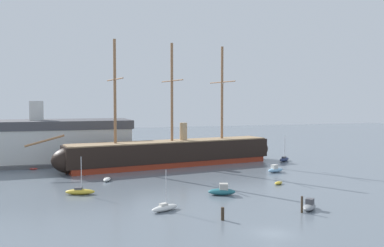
{
  "coord_description": "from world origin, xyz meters",
  "views": [
    {
      "loc": [
        -23.5,
        -40.98,
        15.06
      ],
      "look_at": [
        1.66,
        33.91,
        10.95
      ],
      "focal_mm": 38.51,
      "sensor_mm": 36.0,
      "label": 1
    }
  ],
  "objects_px": {
    "dockside_warehouse_left": "(23,142)",
    "seagull_in_flight": "(223,83)",
    "dinghy_alongside_bow": "(107,179)",
    "sailboat_mid_left": "(80,191)",
    "mooring_piling_left_pair": "(223,214)",
    "mooring_piling_nearest": "(302,204)",
    "motorboat_near_centre": "(222,191)",
    "tall_ship": "(172,153)",
    "motorboat_alongside_stern": "(275,170)",
    "dinghy_mid_right": "(278,183)",
    "sailboat_far_right": "(284,159)",
    "motorboat_foreground_right": "(309,206)",
    "dinghy_far_left": "(34,169)",
    "motorboat_distant_centre": "(155,156)",
    "sailboat_foreground_left": "(165,207)"
  },
  "relations": [
    {
      "from": "dockside_warehouse_left",
      "to": "seagull_in_flight",
      "type": "height_order",
      "value": "seagull_in_flight"
    },
    {
      "from": "dinghy_mid_right",
      "to": "motorboat_alongside_stern",
      "type": "height_order",
      "value": "motorboat_alongside_stern"
    },
    {
      "from": "sailboat_mid_left",
      "to": "seagull_in_flight",
      "type": "xyz_separation_m",
      "value": [
        19.48,
        -13.65,
        17.27
      ]
    },
    {
      "from": "motorboat_foreground_right",
      "to": "seagull_in_flight",
      "type": "distance_m",
      "value": 21.14
    },
    {
      "from": "mooring_piling_nearest",
      "to": "tall_ship",
      "type": "bearing_deg",
      "value": 96.85
    },
    {
      "from": "mooring_piling_nearest",
      "to": "mooring_piling_left_pair",
      "type": "xyz_separation_m",
      "value": [
        -11.62,
        0.15,
        -0.31
      ]
    },
    {
      "from": "dinghy_alongside_bow",
      "to": "seagull_in_flight",
      "type": "xyz_separation_m",
      "value": [
        13.9,
        -23.78,
        17.45
      ]
    },
    {
      "from": "mooring_piling_left_pair",
      "to": "sailboat_mid_left",
      "type": "bearing_deg",
      "value": 128.08
    },
    {
      "from": "motorboat_foreground_right",
      "to": "motorboat_distant_centre",
      "type": "relative_size",
      "value": 0.81
    },
    {
      "from": "dinghy_far_left",
      "to": "mooring_piling_nearest",
      "type": "height_order",
      "value": "mooring_piling_nearest"
    },
    {
      "from": "motorboat_foreground_right",
      "to": "dinghy_far_left",
      "type": "distance_m",
      "value": 61.95
    },
    {
      "from": "sailboat_foreground_left",
      "to": "tall_ship",
      "type": "bearing_deg",
      "value": 72.77
    },
    {
      "from": "motorboat_alongside_stern",
      "to": "mooring_piling_left_pair",
      "type": "distance_m",
      "value": 38.52
    },
    {
      "from": "tall_ship",
      "to": "dockside_warehouse_left",
      "type": "distance_m",
      "value": 36.78
    },
    {
      "from": "motorboat_near_centre",
      "to": "tall_ship",
      "type": "bearing_deg",
      "value": 88.82
    },
    {
      "from": "sailboat_foreground_left",
      "to": "motorboat_distant_centre",
      "type": "relative_size",
      "value": 1.23
    },
    {
      "from": "tall_ship",
      "to": "motorboat_near_centre",
      "type": "xyz_separation_m",
      "value": [
        -0.66,
        -32.14,
        -2.48
      ]
    },
    {
      "from": "dinghy_mid_right",
      "to": "seagull_in_flight",
      "type": "xyz_separation_m",
      "value": [
        -15.5,
        -10.62,
        17.52
      ]
    },
    {
      "from": "motorboat_alongside_stern",
      "to": "mooring_piling_nearest",
      "type": "height_order",
      "value": "mooring_piling_nearest"
    },
    {
      "from": "dinghy_mid_right",
      "to": "seagull_in_flight",
      "type": "bearing_deg",
      "value": -145.59
    },
    {
      "from": "motorboat_alongside_stern",
      "to": "dinghy_far_left",
      "type": "distance_m",
      "value": 53.29
    },
    {
      "from": "sailboat_mid_left",
      "to": "motorboat_foreground_right",
      "type": "bearing_deg",
      "value": -33.96
    },
    {
      "from": "dinghy_alongside_bow",
      "to": "dockside_warehouse_left",
      "type": "xyz_separation_m",
      "value": [
        -16.71,
        29.06,
        4.92
      ]
    },
    {
      "from": "tall_ship",
      "to": "mooring_piling_nearest",
      "type": "bearing_deg",
      "value": -83.15
    },
    {
      "from": "motorboat_foreground_right",
      "to": "sailboat_far_right",
      "type": "bearing_deg",
      "value": 62.9
    },
    {
      "from": "dinghy_far_left",
      "to": "seagull_in_flight",
      "type": "relative_size",
      "value": 1.53
    },
    {
      "from": "dinghy_alongside_bow",
      "to": "sailboat_far_right",
      "type": "distance_m",
      "value": 47.74
    },
    {
      "from": "dinghy_mid_right",
      "to": "dinghy_alongside_bow",
      "type": "bearing_deg",
      "value": 155.9
    },
    {
      "from": "motorboat_foreground_right",
      "to": "motorboat_alongside_stern",
      "type": "relative_size",
      "value": 0.89
    },
    {
      "from": "mooring_piling_nearest",
      "to": "sailboat_mid_left",
      "type": "bearing_deg",
      "value": 143.07
    },
    {
      "from": "motorboat_alongside_stern",
      "to": "mooring_piling_left_pair",
      "type": "relative_size",
      "value": 2.56
    },
    {
      "from": "dinghy_alongside_bow",
      "to": "mooring_piling_nearest",
      "type": "distance_m",
      "value": 38.41
    },
    {
      "from": "dinghy_alongside_bow",
      "to": "seagull_in_flight",
      "type": "height_order",
      "value": "seagull_in_flight"
    },
    {
      "from": "dinghy_far_left",
      "to": "motorboat_distant_centre",
      "type": "relative_size",
      "value": 0.41
    },
    {
      "from": "sailboat_mid_left",
      "to": "dinghy_far_left",
      "type": "bearing_deg",
      "value": 106.21
    },
    {
      "from": "sailboat_mid_left",
      "to": "seagull_in_flight",
      "type": "distance_m",
      "value": 29.39
    },
    {
      "from": "dinghy_alongside_bow",
      "to": "motorboat_alongside_stern",
      "type": "height_order",
      "value": "motorboat_alongside_stern"
    },
    {
      "from": "motorboat_alongside_stern",
      "to": "mooring_piling_nearest",
      "type": "xyz_separation_m",
      "value": [
        -13.06,
        -29.72,
        0.55
      ]
    },
    {
      "from": "motorboat_foreground_right",
      "to": "motorboat_distant_centre",
      "type": "distance_m",
      "value": 58.4
    },
    {
      "from": "sailboat_mid_left",
      "to": "seagull_in_flight",
      "type": "bearing_deg",
      "value": -35.02
    },
    {
      "from": "dinghy_alongside_bow",
      "to": "mooring_piling_left_pair",
      "type": "height_order",
      "value": "mooring_piling_left_pair"
    },
    {
      "from": "dinghy_alongside_bow",
      "to": "motorboat_alongside_stern",
      "type": "bearing_deg",
      "value": -2.35
    },
    {
      "from": "tall_ship",
      "to": "dinghy_alongside_bow",
      "type": "distance_m",
      "value": 22.4
    },
    {
      "from": "mooring_piling_nearest",
      "to": "dinghy_alongside_bow",
      "type": "bearing_deg",
      "value": 125.73
    },
    {
      "from": "motorboat_foreground_right",
      "to": "dinghy_mid_right",
      "type": "distance_m",
      "value": 17.83
    },
    {
      "from": "mooring_piling_nearest",
      "to": "dockside_warehouse_left",
      "type": "height_order",
      "value": "dockside_warehouse_left"
    },
    {
      "from": "sailboat_mid_left",
      "to": "mooring_piling_left_pair",
      "type": "distance_m",
      "value": 26.55
    },
    {
      "from": "dinghy_mid_right",
      "to": "motorboat_alongside_stern",
      "type": "distance_m",
      "value": 13.19
    },
    {
      "from": "mooring_piling_left_pair",
      "to": "motorboat_alongside_stern",
      "type": "bearing_deg",
      "value": 50.15
    },
    {
      "from": "sailboat_foreground_left",
      "to": "dinghy_alongside_bow",
      "type": "height_order",
      "value": "sailboat_foreground_left"
    }
  ]
}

